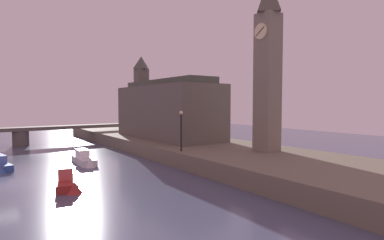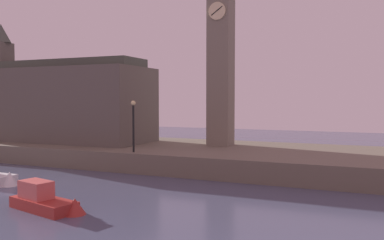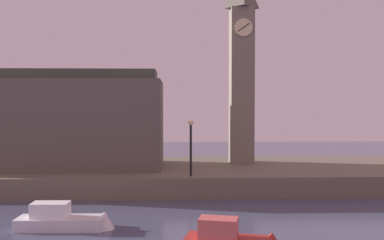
% 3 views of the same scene
% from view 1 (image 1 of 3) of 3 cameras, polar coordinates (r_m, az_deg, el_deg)
% --- Properties ---
extents(far_embankment, '(70.00, 12.00, 1.50)m').
position_cam_1_polar(far_embankment, '(34.69, 3.27, -5.75)').
color(far_embankment, '#6B6051').
rests_on(far_embankment, ground).
extents(clock_tower, '(2.13, 2.18, 16.45)m').
position_cam_1_polar(clock_tower, '(30.84, 13.78, 10.31)').
color(clock_tower, slate).
rests_on(clock_tower, far_embankment).
extents(parliament_hall, '(17.44, 6.80, 11.71)m').
position_cam_1_polar(parliament_hall, '(41.57, -4.78, 1.96)').
color(parliament_hall, '#5B544C').
rests_on(parliament_hall, far_embankment).
extents(bridge_span, '(2.38, 32.21, 2.65)m').
position_cam_1_polar(bridge_span, '(50.30, -29.50, -2.00)').
color(bridge_span, '#5B544C').
rests_on(bridge_span, ground).
extents(streetlamp, '(0.36, 0.36, 3.87)m').
position_cam_1_polar(streetlamp, '(29.58, -2.01, -1.12)').
color(streetlamp, black).
rests_on(streetlamp, far_embankment).
extents(boat_dinghy_red, '(4.71, 2.30, 1.60)m').
position_cam_1_polar(boat_dinghy_red, '(24.31, -21.76, -10.56)').
color(boat_dinghy_red, maroon).
rests_on(boat_dinghy_red, ground).
extents(boat_ferry_white, '(5.14, 1.54, 1.60)m').
position_cam_1_polar(boat_ferry_white, '(32.92, -19.10, -6.93)').
color(boat_ferry_white, silver).
rests_on(boat_ferry_white, ground).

